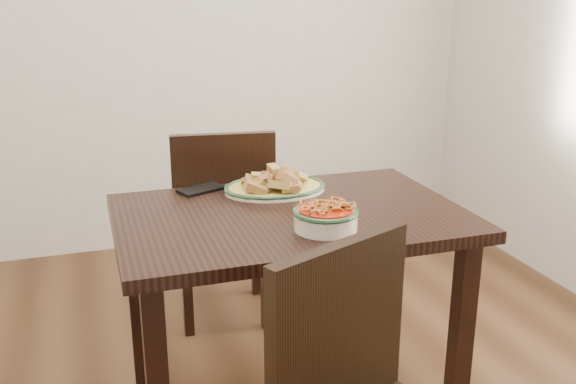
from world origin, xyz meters
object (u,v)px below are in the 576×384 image
object	(u,v)px
dining_table	(290,243)
fish_plate	(275,179)
noodle_bowl	(326,216)
chair_far	(223,217)
smartphone	(201,189)

from	to	relation	value
dining_table	fish_plate	size ratio (longest dim) A/B	3.07
noodle_bowl	chair_far	bearing A→B (deg)	97.92
dining_table	smartphone	size ratio (longest dim) A/B	6.92
smartphone	dining_table	bearing A→B (deg)	-76.64
chair_far	fish_plate	xyz separation A→B (m)	(0.09, -0.47, 0.30)
fish_plate	noodle_bowl	distance (m)	0.42
chair_far	dining_table	bearing A→B (deg)	103.55
noodle_bowl	smartphone	world-z (taller)	noodle_bowl
dining_table	fish_plate	bearing A→B (deg)	85.25
chair_far	smartphone	bearing A→B (deg)	75.41
chair_far	fish_plate	bearing A→B (deg)	108.63
chair_far	smartphone	xyz separation A→B (m)	(-0.16, -0.39, 0.26)
noodle_bowl	smartphone	bearing A→B (deg)	119.57
dining_table	noodle_bowl	xyz separation A→B (m)	(0.05, -0.19, 0.15)
noodle_bowl	fish_plate	bearing A→B (deg)	94.38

